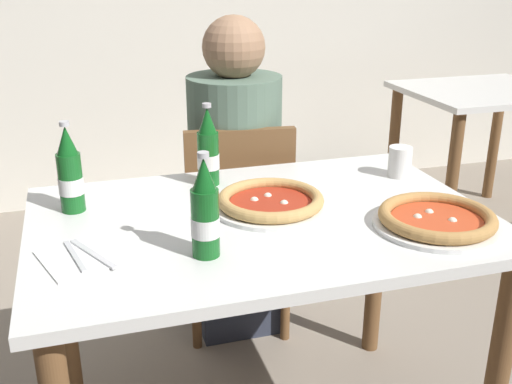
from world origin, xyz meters
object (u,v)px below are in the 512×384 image
(dining_table_background, at_px, (481,118))
(pizza_margherita_near, at_px, (271,202))
(pizza_marinara_far, at_px, (437,219))
(paper_cup, at_px, (400,162))
(chair_behind_table, at_px, (237,217))
(dining_table_main, at_px, (261,255))
(diner_seated, at_px, (235,187))
(beer_bottle_right, at_px, (205,213))
(beer_bottle_left, at_px, (208,151))
(napkin_with_cutlery, at_px, (84,256))
(beer_bottle_center, at_px, (70,174))

(dining_table_background, distance_m, pizza_margherita_near, 2.01)
(pizza_marinara_far, height_order, paper_cup, paper_cup)
(chair_behind_table, bearing_deg, dining_table_main, 88.74)
(dining_table_main, height_order, paper_cup, paper_cup)
(dining_table_main, bearing_deg, diner_seated, 81.09)
(pizza_margherita_near, height_order, beer_bottle_right, beer_bottle_right)
(dining_table_main, distance_m, beer_bottle_left, 0.36)
(chair_behind_table, distance_m, beer_bottle_left, 0.53)
(beer_bottle_right, bearing_deg, paper_cup, 27.22)
(beer_bottle_right, bearing_deg, napkin_with_cutlery, 165.91)
(pizza_margherita_near, xyz_separation_m, beer_bottle_right, (-0.23, -0.22, 0.08))
(beer_bottle_right, distance_m, paper_cup, 0.78)
(chair_behind_table, height_order, napkin_with_cutlery, chair_behind_table)
(pizza_margherita_near, xyz_separation_m, napkin_with_cutlery, (-0.50, -0.15, -0.02))
(beer_bottle_center, xyz_separation_m, napkin_with_cutlery, (0.02, -0.30, -0.10))
(dining_table_main, relative_size, beer_bottle_right, 4.86)
(dining_table_main, height_order, beer_bottle_left, beer_bottle_left)
(dining_table_background, relative_size, pizza_marinara_far, 2.50)
(beer_bottle_left, height_order, paper_cup, beer_bottle_left)
(diner_seated, distance_m, dining_table_background, 1.63)
(diner_seated, distance_m, pizza_margherita_near, 0.65)
(napkin_with_cutlery, xyz_separation_m, paper_cup, (0.96, 0.29, 0.04))
(beer_bottle_right, bearing_deg, dining_table_background, 38.75)
(dining_table_main, xyz_separation_m, pizza_marinara_far, (0.40, -0.19, 0.13))
(pizza_marinara_far, bearing_deg, pizza_margherita_near, 147.52)
(diner_seated, xyz_separation_m, pizza_marinara_far, (0.30, -0.85, 0.19))
(beer_bottle_left, height_order, napkin_with_cutlery, beer_bottle_left)
(pizza_marinara_far, bearing_deg, diner_seated, 109.41)
(diner_seated, distance_m, napkin_with_cutlery, 0.97)
(pizza_marinara_far, distance_m, beer_bottle_center, 0.96)
(beer_bottle_right, bearing_deg, beer_bottle_left, 76.59)
(pizza_margherita_near, relative_size, paper_cup, 3.29)
(dining_table_background, xyz_separation_m, napkin_with_cutlery, (-2.07, -1.38, 0.16))
(chair_behind_table, bearing_deg, beer_bottle_left, 69.80)
(napkin_with_cutlery, bearing_deg, diner_seated, 53.98)
(diner_seated, bearing_deg, paper_cup, -50.24)
(beer_bottle_left, distance_m, beer_bottle_center, 0.41)
(pizza_marinara_far, bearing_deg, dining_table_main, 154.47)
(diner_seated, height_order, dining_table_background, diner_seated)
(diner_seated, height_order, pizza_margherita_near, diner_seated)
(beer_bottle_center, relative_size, beer_bottle_right, 1.00)
(dining_table_main, relative_size, dining_table_background, 1.50)
(paper_cup, bearing_deg, chair_behind_table, 133.50)
(paper_cup, bearing_deg, beer_bottle_left, 169.90)
(dining_table_main, xyz_separation_m, diner_seated, (0.10, 0.66, -0.05))
(diner_seated, bearing_deg, dining_table_background, 21.92)
(dining_table_main, height_order, dining_table_background, same)
(dining_table_main, distance_m, pizza_marinara_far, 0.47)
(pizza_marinara_far, distance_m, beer_bottle_left, 0.68)
(chair_behind_table, bearing_deg, pizza_marinara_far, 118.60)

